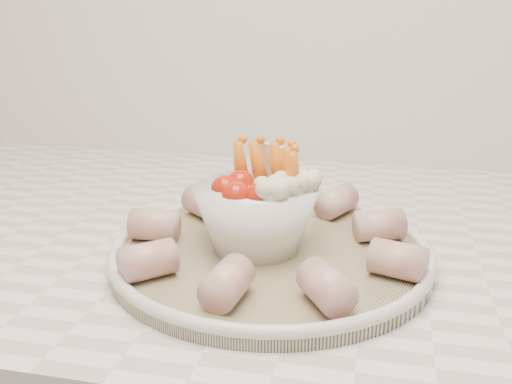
# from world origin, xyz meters

# --- Properties ---
(serving_platter) EXTENTS (0.39, 0.39, 0.02)m
(serving_platter) POSITION_xyz_m (-0.09, 1.36, 0.93)
(serving_platter) COLOR navy
(serving_platter) RESTS_ON kitchen_counter
(veggie_bowl) EXTENTS (0.12, 0.12, 0.11)m
(veggie_bowl) POSITION_xyz_m (-0.11, 1.36, 0.98)
(veggie_bowl) COLOR white
(veggie_bowl) RESTS_ON serving_platter
(cured_meat_rolls) EXTENTS (0.30, 0.29, 0.03)m
(cured_meat_rolls) POSITION_xyz_m (-0.09, 1.36, 0.95)
(cured_meat_rolls) COLOR #A94E4D
(cured_meat_rolls) RESTS_ON serving_platter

